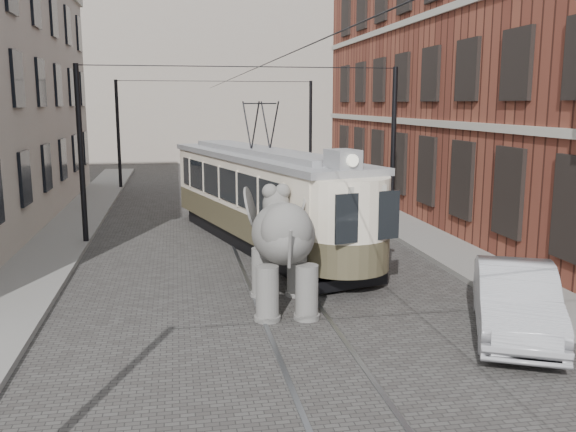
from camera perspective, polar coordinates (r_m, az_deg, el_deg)
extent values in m
plane|color=#413F3C|center=(16.26, -0.92, -6.59)|extent=(120.00, 120.00, 0.00)
cube|color=slate|center=(18.16, 18.19, -5.06)|extent=(2.00, 60.00, 0.15)
cube|color=slate|center=(16.53, -23.93, -6.95)|extent=(2.00, 60.00, 0.15)
cube|color=brown|center=(27.88, 19.22, 12.37)|extent=(8.00, 26.00, 12.00)
cube|color=#9F9184|center=(55.45, -7.82, 12.57)|extent=(28.00, 10.00, 14.00)
imported|color=#A6A5A9|center=(13.73, 20.21, -7.28)|extent=(3.25, 4.65, 1.45)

